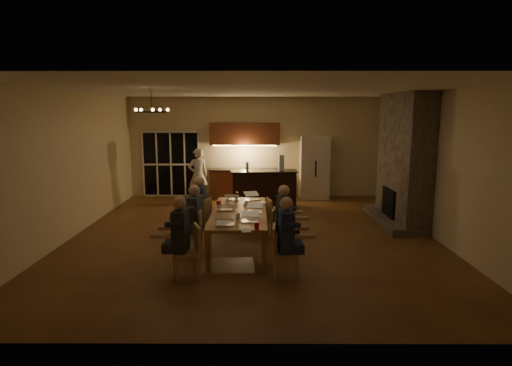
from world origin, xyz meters
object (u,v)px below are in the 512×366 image
object	(u,v)px
can_silver	(238,216)
plate_far	(261,203)
dining_table	(239,229)
chair_left_near	(186,252)
laptop_d	(254,207)
laptop_e	(232,195)
laptop_a	(225,219)
laptop_f	(253,195)
laptop_c	(224,205)
mug_back	(228,201)
can_cola	(237,195)
chair_right_mid	(284,232)
person_left_far	(200,208)
redcup_near	(257,226)
chair_left_mid	(190,233)
laptop_b	(250,216)
mug_front	(238,214)
chair_right_near	(286,252)
mug_mid	(247,203)
bar_island	(264,189)
chandelier	(152,112)
standing_person	(198,175)
person_left_mid	(195,220)
plate_left	(224,222)
bar_bottle	(247,166)
person_right_near	(286,238)
person_left_near	(181,237)
plate_near	(253,219)
refrigerator	(314,167)
redcup_mid	(219,204)
chair_right_far	(278,219)
person_right_mid	(284,220)
chair_left_far	(199,218)
bar_blender	(281,163)

from	to	relation	value
can_silver	plate_far	bearing A→B (deg)	72.07
dining_table	chair_left_near	xyz separation A→B (m)	(-0.82, -1.66, 0.07)
laptop_d	can_silver	distance (m)	0.63
laptop_e	laptop_a	bearing A→B (deg)	92.43
laptop_e	laptop_f	distance (m)	0.48
laptop_a	laptop_c	world-z (taller)	same
laptop_a	laptop_e	world-z (taller)	same
mug_back	can_cola	xyz separation A→B (m)	(0.18, 0.65, 0.01)
chair_left_near	chair_right_mid	size ratio (longest dim) A/B	1.00
person_left_far	redcup_near	distance (m)	2.30
chair_left_mid	laptop_f	distance (m)	2.09
laptop_b	mug_front	world-z (taller)	laptop_b
chair_right_near	mug_mid	bearing A→B (deg)	21.42
bar_island	laptop_d	bearing A→B (deg)	-97.45
chandelier	chair_left_mid	bearing A→B (deg)	-25.87
dining_table	standing_person	world-z (taller)	standing_person
person_left_mid	mug_back	xyz separation A→B (m)	(0.54, 1.25, 0.11)
bar_island	laptop_a	distance (m)	4.75
person_left_mid	bar_island	bearing A→B (deg)	171.25
plate_left	bar_bottle	distance (m)	4.59
person_right_near	laptop_e	xyz separation A→B (m)	(-1.06, 2.77, 0.17)
person_left_near	person_right_near	xyz separation A→B (m)	(1.76, -0.03, 0.00)
redcup_near	person_left_mid	bearing A→B (deg)	144.05
standing_person	laptop_d	world-z (taller)	standing_person
laptop_c	laptop_b	bearing A→B (deg)	115.64
plate_near	plate_left	world-z (taller)	same
laptop_c	laptop_d	xyz separation A→B (m)	(0.61, -0.19, 0.00)
refrigerator	laptop_b	world-z (taller)	refrigerator
chandelier	mug_front	size ratio (longest dim) A/B	6.48
refrigerator	plate_near	xyz separation A→B (m)	(-1.88, -5.55, -0.24)
chair_right_mid	redcup_mid	xyz separation A→B (m)	(-1.34, 0.88, 0.37)
mug_back	chair_right_far	bearing A→B (deg)	-9.67
bar_island	laptop_a	xyz separation A→B (m)	(-0.76, -4.68, 0.32)
laptop_b	can_cola	size ratio (longest dim) A/B	2.67
dining_table	chair_right_near	size ratio (longest dim) A/B	3.16
chair_right_mid	person_right_mid	xyz separation A→B (m)	(-0.01, -0.06, 0.24)
plate_near	laptop_b	bearing A→B (deg)	-103.81
laptop_b	laptop_c	distance (m)	1.08
person_right_near	redcup_near	xyz separation A→B (m)	(-0.49, 0.29, 0.12)
chair_left_far	mug_front	world-z (taller)	chair_left_far
laptop_f	person_left_far	bearing A→B (deg)	-173.40
bar_island	laptop_d	world-z (taller)	bar_island
dining_table	chair_right_far	xyz separation A→B (m)	(0.82, 0.59, 0.07)
mug_mid	mug_back	world-z (taller)	same
chair_right_near	mug_front	world-z (taller)	chair_right_near
bar_bottle	bar_blender	size ratio (longest dim) A/B	0.54
chair_left_mid	standing_person	distance (m)	4.93
chair_left_mid	laptop_e	bearing A→B (deg)	156.40
redcup_near	bar_island	bearing A→B (deg)	87.80
laptop_a	laptop_f	distance (m)	2.22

